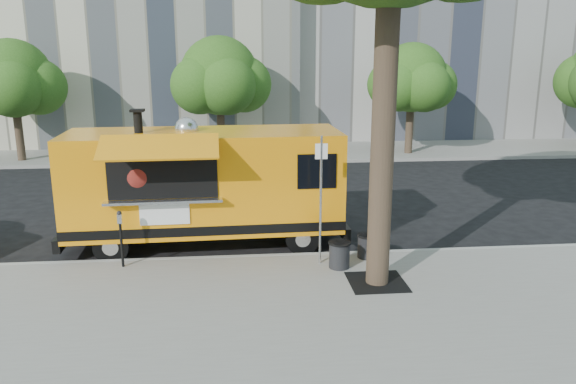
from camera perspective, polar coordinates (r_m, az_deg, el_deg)
name	(u,v)px	position (r m, az deg, el deg)	size (l,w,h in m)	color
ground	(252,248)	(14.65, -3.72, -5.73)	(120.00, 120.00, 0.00)	black
sidewalk	(258,316)	(10.94, -3.02, -12.51)	(60.00, 6.00, 0.15)	gray
curb	(253,258)	(13.75, -3.60, -6.76)	(60.00, 0.14, 0.16)	#999993
far_sidewalk	(243,153)	(27.71, -4.64, 3.97)	(60.00, 5.00, 0.15)	gray
tree_well	(377,282)	(12.35, 9.01, -9.02)	(1.20, 1.20, 0.02)	black
far_tree_a	(13,79)	(27.81, -26.19, 10.30)	(3.42, 3.42, 5.36)	#33261C
far_tree_b	(219,76)	(26.50, -6.98, 11.62)	(3.60, 3.60, 5.50)	#33261C
far_tree_c	(412,78)	(27.50, 12.48, 11.25)	(3.24, 3.24, 5.21)	#33261C
sign_post	(321,193)	(12.76, 3.35, -0.07)	(0.28, 0.06, 3.00)	silver
parking_meter	(121,232)	(13.31, -16.64, -3.93)	(0.11, 0.11, 1.33)	black
food_truck	(204,184)	(14.51, -8.54, 0.85)	(7.27, 3.50, 3.56)	orange
trash_bin_left	(367,245)	(13.63, 8.01, -5.37)	(0.47, 0.47, 0.57)	black
trash_bin_right	(339,254)	(12.93, 5.24, -6.28)	(0.51, 0.51, 0.61)	black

